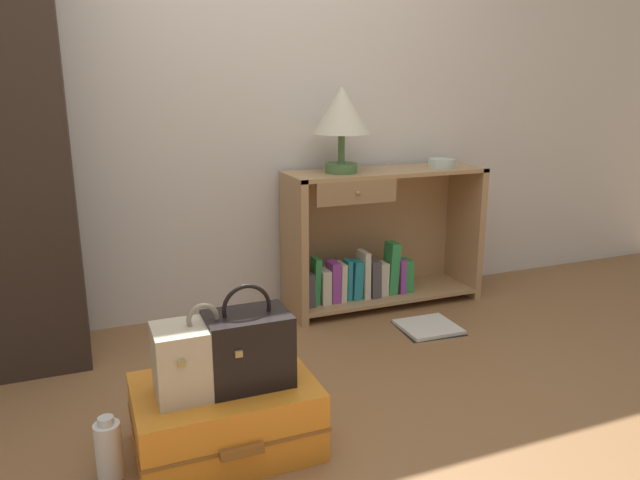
% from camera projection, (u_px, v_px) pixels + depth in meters
% --- Properties ---
extents(ground_plane, '(9.00, 9.00, 0.00)m').
position_uv_depth(ground_plane, '(330.00, 457.00, 2.02)').
color(ground_plane, olive).
extents(back_wall, '(6.40, 0.10, 2.60)m').
position_uv_depth(back_wall, '(216.00, 69.00, 3.04)').
color(back_wall, silver).
rests_on(back_wall, ground_plane).
extents(bookshelf, '(1.12, 0.36, 0.77)m').
position_uv_depth(bookshelf, '(376.00, 242.00, 3.36)').
color(bookshelf, tan).
rests_on(bookshelf, ground_plane).
extents(table_lamp, '(0.30, 0.30, 0.44)m').
position_uv_depth(table_lamp, '(342.00, 114.00, 3.07)').
color(table_lamp, '#4C7542').
rests_on(table_lamp, bookshelf).
extents(bowl, '(0.15, 0.15, 0.05)m').
position_uv_depth(bowl, '(442.00, 163.00, 3.34)').
color(bowl, silver).
rests_on(bowl, bookshelf).
extents(suitcase_large, '(0.61, 0.45, 0.25)m').
position_uv_depth(suitcase_large, '(226.00, 416.00, 2.04)').
color(suitcase_large, orange).
rests_on(suitcase_large, ground_plane).
extents(train_case, '(0.32, 0.20, 0.31)m').
position_uv_depth(train_case, '(205.00, 357.00, 1.94)').
color(train_case, beige).
rests_on(train_case, suitcase_large).
extents(handbag, '(0.28, 0.19, 0.35)m').
position_uv_depth(handbag, '(248.00, 347.00, 1.99)').
color(handbag, black).
rests_on(handbag, suitcase_large).
extents(bottle, '(0.08, 0.08, 0.22)m').
position_uv_depth(bottle, '(109.00, 450.00, 1.90)').
color(bottle, white).
rests_on(bottle, ground_plane).
extents(open_book_on_floor, '(0.32, 0.31, 0.02)m').
position_uv_depth(open_book_on_floor, '(428.00, 327.00, 3.08)').
color(open_book_on_floor, white).
rests_on(open_book_on_floor, ground_plane).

